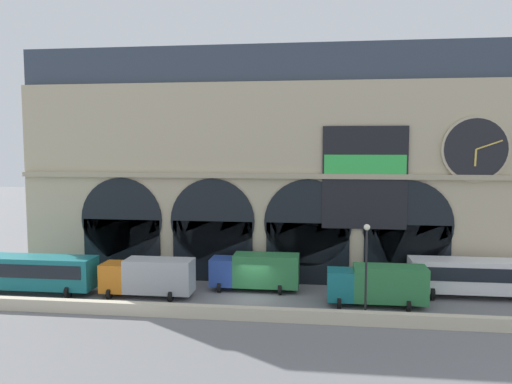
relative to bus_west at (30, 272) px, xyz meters
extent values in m
plane|color=slate|center=(18.60, 0.66, -1.78)|extent=(200.00, 200.00, 0.00)
cube|color=beige|center=(18.60, -4.24, -1.32)|extent=(90.00, 0.70, 0.92)
cube|color=#BCAD8C|center=(18.60, 8.23, 7.16)|extent=(44.50, 5.13, 17.88)
cube|color=#333D4C|center=(18.60, 8.53, 17.77)|extent=(44.50, 4.53, 3.33)
cube|color=black|center=(5.76, 5.61, 0.97)|extent=(7.32, 0.20, 5.51)
cylinder|color=black|center=(5.76, 5.61, 3.73)|extent=(7.70, 0.20, 7.70)
cube|color=black|center=(14.32, 5.61, 0.97)|extent=(7.32, 0.20, 5.51)
cylinder|color=black|center=(14.32, 5.61, 3.73)|extent=(7.70, 0.20, 7.70)
cube|color=black|center=(22.88, 5.61, 0.97)|extent=(7.32, 0.20, 5.51)
cylinder|color=black|center=(22.88, 5.61, 3.73)|extent=(7.70, 0.20, 7.70)
cube|color=black|center=(31.43, 5.61, 0.97)|extent=(7.32, 0.20, 5.51)
cylinder|color=black|center=(31.43, 5.61, 3.73)|extent=(7.70, 0.20, 7.70)
cylinder|color=#BCAD8C|center=(36.73, 5.51, 10.22)|extent=(5.56, 0.25, 5.56)
cylinder|color=black|center=(36.73, 5.39, 10.22)|extent=(5.14, 0.06, 5.14)
cube|color=gold|center=(36.71, 5.33, 9.51)|extent=(0.20, 0.04, 1.42)
cube|color=gold|center=(37.76, 5.31, 10.58)|extent=(2.10, 0.04, 0.84)
cube|color=black|center=(27.72, 5.49, 7.76)|extent=(7.22, 0.12, 8.85)
cube|color=green|center=(27.72, 5.41, 8.75)|extent=(6.93, 0.04, 1.98)
cube|color=tan|center=(18.60, 5.51, 7.86)|extent=(44.50, 0.50, 0.44)
cube|color=#19727A|center=(0.00, 0.01, 0.02)|extent=(11.00, 2.50, 2.60)
cube|color=black|center=(0.00, -1.26, 0.37)|extent=(10.12, 0.04, 1.10)
cylinder|color=black|center=(3.85, -1.12, -1.28)|extent=(0.28, 1.00, 1.00)
cylinder|color=black|center=(3.85, 1.13, -1.28)|extent=(0.28, 1.00, 1.00)
cube|color=orange|center=(7.30, 0.24, -0.21)|extent=(2.00, 2.30, 2.30)
cube|color=#ADB2B7|center=(11.05, 0.24, -0.01)|extent=(5.50, 2.30, 2.70)
cylinder|color=black|center=(7.20, -0.79, -1.36)|extent=(0.28, 0.84, 0.84)
cylinder|color=black|center=(7.20, 1.28, -1.36)|extent=(0.28, 0.84, 0.84)
cylinder|color=black|center=(12.30, -0.79, -1.36)|extent=(0.28, 0.84, 0.84)
cylinder|color=black|center=(12.30, 1.28, -1.36)|extent=(0.28, 0.84, 0.84)
cube|color=#28479E|center=(15.73, 3.17, -0.21)|extent=(2.00, 2.30, 2.30)
cube|color=#2D7A42|center=(19.48, 3.17, -0.01)|extent=(5.50, 2.30, 2.70)
cylinder|color=black|center=(15.63, 2.13, -1.36)|extent=(0.28, 0.84, 0.84)
cylinder|color=black|center=(15.63, 4.20, -1.36)|extent=(0.28, 0.84, 0.84)
cylinder|color=black|center=(20.73, 2.13, -1.36)|extent=(0.28, 0.84, 0.84)
cylinder|color=black|center=(20.73, 4.20, -1.36)|extent=(0.28, 0.84, 0.84)
cube|color=#19727A|center=(25.57, 0.19, -0.21)|extent=(2.00, 2.30, 2.30)
cube|color=#2D7A42|center=(29.32, 0.19, -0.01)|extent=(5.50, 2.30, 2.70)
cylinder|color=black|center=(25.47, -0.84, -1.36)|extent=(0.28, 0.84, 0.84)
cylinder|color=black|center=(25.47, 1.23, -1.36)|extent=(0.28, 0.84, 0.84)
cylinder|color=black|center=(30.57, -0.84, -1.36)|extent=(0.28, 0.84, 0.84)
cylinder|color=black|center=(30.57, 1.23, -1.36)|extent=(0.28, 0.84, 0.84)
cube|color=white|center=(36.78, 3.38, 0.02)|extent=(11.00, 2.50, 2.60)
cube|color=black|center=(36.78, 2.11, 0.37)|extent=(10.12, 0.04, 1.10)
cylinder|color=black|center=(32.93, 2.25, -1.28)|extent=(0.28, 1.00, 1.00)
cylinder|color=black|center=(32.93, 4.50, -1.28)|extent=(0.28, 1.00, 1.00)
cylinder|color=black|center=(27.19, -3.44, 1.47)|extent=(0.16, 0.16, 6.50)
sphere|color=#F2EDCC|center=(27.19, -3.44, 4.90)|extent=(0.44, 0.44, 0.44)
camera|label=1|loc=(24.00, -38.91, 10.56)|focal=35.71mm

